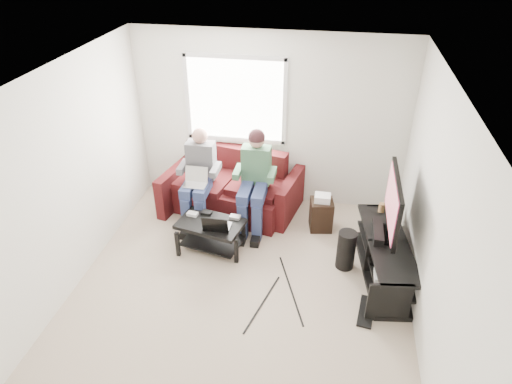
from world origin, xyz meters
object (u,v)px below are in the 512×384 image
at_px(coffee_table, 211,229).
at_px(subwoofer, 346,250).
at_px(sofa, 233,190).
at_px(tv_stand, 384,259).
at_px(tv, 393,204).
at_px(end_table, 321,213).

distance_m(coffee_table, subwoofer, 1.78).
relative_size(coffee_table, subwoofer, 1.77).
xyz_separation_m(sofa, tv_stand, (2.19, -1.14, -0.09)).
bearing_deg(sofa, tv, -25.47).
distance_m(sofa, tv, 2.51).
xyz_separation_m(tv_stand, subwoofer, (-0.47, 0.07, 0.03)).
bearing_deg(coffee_table, tv, -0.67).
relative_size(subwoofer, end_table, 0.95).
bearing_deg(subwoofer, sofa, 147.98).
bearing_deg(tv, coffee_table, 179.33).
relative_size(tv_stand, subwoofer, 3.13).
relative_size(sofa, end_table, 3.77).
height_order(sofa, tv_stand, sofa).
bearing_deg(tv, end_table, 137.54).
relative_size(tv, end_table, 1.97).
bearing_deg(sofa, subwoofer, -32.02).
bearing_deg(coffee_table, end_table, 27.17).
bearing_deg(tv, tv_stand, -88.53).
bearing_deg(sofa, tv_stand, -27.54).
relative_size(coffee_table, tv, 0.85).
relative_size(sofa, subwoofer, 3.97).
distance_m(tv, subwoofer, 0.87).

